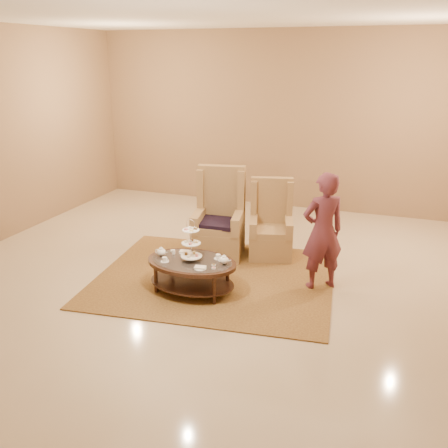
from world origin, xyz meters
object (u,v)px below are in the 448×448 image
at_px(armchair_left, 219,226).
at_px(person, 323,232).
at_px(tea_table, 192,266).
at_px(armchair_right, 271,230).

relative_size(armchair_left, person, 0.86).
relative_size(tea_table, person, 0.78).
height_order(armchair_right, person, person).
height_order(armchair_left, armchair_right, armchair_left).
bearing_deg(tea_table, armchair_right, 71.50).
bearing_deg(tea_table, armchair_left, 98.26).
bearing_deg(armchair_right, tea_table, -126.43).
relative_size(tea_table, armchair_right, 1.04).
xyz_separation_m(tea_table, armchair_left, (-0.13, 1.40, 0.10)).
xyz_separation_m(tea_table, armchair_right, (0.64, 1.63, 0.03)).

